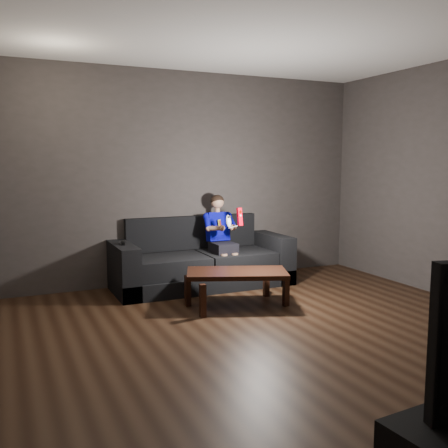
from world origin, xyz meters
name	(u,v)px	position (x,y,z in m)	size (l,w,h in m)	color
floor	(281,342)	(0.00, 0.00, 0.00)	(5.00, 5.00, 0.00)	black
back_wall	(183,178)	(0.00, 2.50, 1.35)	(5.00, 0.04, 2.70)	#3A3532
ceiling	(286,18)	(0.00, 0.00, 2.70)	(5.00, 5.00, 0.02)	white
sofa	(200,263)	(0.10, 2.17, 0.28)	(2.22, 0.96, 0.86)	black
child	(221,230)	(0.35, 2.10, 0.69)	(0.41, 0.50, 1.01)	black
wii_remote_red	(240,217)	(0.43, 1.71, 0.90)	(0.05, 0.08, 0.22)	#E90013
nunchuk_white	(228,221)	(0.28, 1.72, 0.86)	(0.07, 0.10, 0.16)	silver
wii_remote_black	(123,243)	(-0.90, 2.09, 0.62)	(0.07, 0.16, 0.03)	black
coffee_table	(237,276)	(0.12, 1.14, 0.34)	(1.19, 0.89, 0.39)	black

